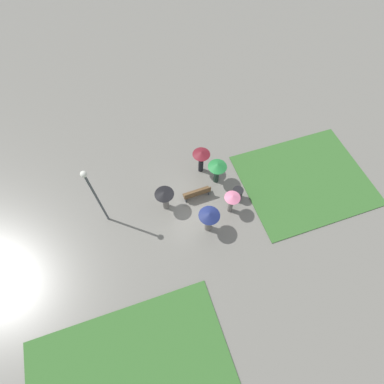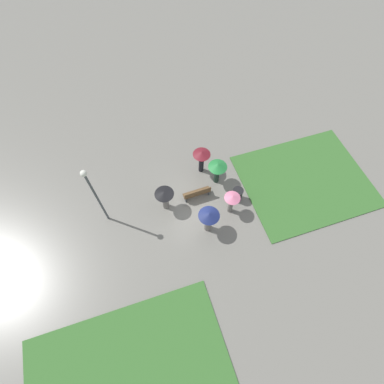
{
  "view_description": "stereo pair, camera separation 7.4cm",
  "coord_description": "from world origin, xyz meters",
  "px_view_note": "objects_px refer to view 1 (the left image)",
  "views": [
    {
      "loc": [
        2.61,
        7.95,
        16.06
      ],
      "look_at": [
        -0.21,
        -0.39,
        1.04
      ],
      "focal_mm": 28.0,
      "sensor_mm": 36.0,
      "label": 1
    },
    {
      "loc": [
        2.54,
        7.97,
        16.06
      ],
      "look_at": [
        -0.21,
        -0.39,
        1.04
      ],
      "focal_mm": 28.0,
      "sensor_mm": 36.0,
      "label": 2
    }
  ],
  "objects_px": {
    "lamp_post": "(94,192)",
    "crowd_person_black": "(165,196)",
    "crowd_person_maroon": "(201,157)",
    "crowd_person_navy": "(209,218)",
    "trash_bin": "(237,194)",
    "park_bench": "(197,193)",
    "crowd_person_pink": "(232,200)",
    "crowd_person_green": "(217,168)"
  },
  "relations": [
    {
      "from": "crowd_person_maroon",
      "to": "park_bench",
      "type": "bearing_deg",
      "value": -90.52
    },
    {
      "from": "crowd_person_navy",
      "to": "crowd_person_black",
      "type": "height_order",
      "value": "crowd_person_navy"
    },
    {
      "from": "park_bench",
      "to": "crowd_person_pink",
      "type": "relative_size",
      "value": 0.99
    },
    {
      "from": "trash_bin",
      "to": "crowd_person_pink",
      "type": "height_order",
      "value": "crowd_person_pink"
    },
    {
      "from": "lamp_post",
      "to": "crowd_person_black",
      "type": "distance_m",
      "value": 3.94
    },
    {
      "from": "crowd_person_navy",
      "to": "park_bench",
      "type": "bearing_deg",
      "value": 149.97
    },
    {
      "from": "crowd_person_green",
      "to": "crowd_person_black",
      "type": "height_order",
      "value": "crowd_person_green"
    },
    {
      "from": "park_bench",
      "to": "crowd_person_pink",
      "type": "distance_m",
      "value": 2.28
    },
    {
      "from": "trash_bin",
      "to": "lamp_post",
      "type": "bearing_deg",
      "value": -8.28
    },
    {
      "from": "trash_bin",
      "to": "crowd_person_navy",
      "type": "distance_m",
      "value": 2.82
    },
    {
      "from": "park_bench",
      "to": "crowd_person_navy",
      "type": "bearing_deg",
      "value": 86.31
    },
    {
      "from": "lamp_post",
      "to": "trash_bin",
      "type": "distance_m",
      "value": 8.21
    },
    {
      "from": "crowd_person_maroon",
      "to": "crowd_person_navy",
      "type": "height_order",
      "value": "crowd_person_navy"
    },
    {
      "from": "trash_bin",
      "to": "crowd_person_green",
      "type": "distance_m",
      "value": 1.99
    },
    {
      "from": "lamp_post",
      "to": "crowd_person_navy",
      "type": "distance_m",
      "value": 6.14
    },
    {
      "from": "crowd_person_maroon",
      "to": "trash_bin",
      "type": "bearing_deg",
      "value": -37.44
    },
    {
      "from": "trash_bin",
      "to": "crowd_person_green",
      "type": "xyz_separation_m",
      "value": [
        0.74,
        -1.61,
        0.91
      ]
    },
    {
      "from": "crowd_person_green",
      "to": "crowd_person_black",
      "type": "relative_size",
      "value": 1.05
    },
    {
      "from": "lamp_post",
      "to": "crowd_person_black",
      "type": "xyz_separation_m",
      "value": [
        -3.46,
        0.3,
        -1.87
      ]
    },
    {
      "from": "trash_bin",
      "to": "crowd_person_black",
      "type": "distance_m",
      "value": 4.39
    },
    {
      "from": "park_bench",
      "to": "lamp_post",
      "type": "xyz_separation_m",
      "value": [
        5.44,
        -0.27,
        2.64
      ]
    },
    {
      "from": "crowd_person_black",
      "to": "crowd_person_pink",
      "type": "bearing_deg",
      "value": 19.49
    },
    {
      "from": "crowd_person_maroon",
      "to": "crowd_person_pink",
      "type": "bearing_deg",
      "value": -53.12
    },
    {
      "from": "crowd_person_navy",
      "to": "lamp_post",
      "type": "bearing_deg",
      "value": -142.42
    },
    {
      "from": "lamp_post",
      "to": "crowd_person_black",
      "type": "bearing_deg",
      "value": 175.01
    },
    {
      "from": "lamp_post",
      "to": "crowd_person_green",
      "type": "xyz_separation_m",
      "value": [
        -6.97,
        -0.48,
        -1.71
      ]
    },
    {
      "from": "trash_bin",
      "to": "crowd_person_maroon",
      "type": "height_order",
      "value": "crowd_person_maroon"
    },
    {
      "from": "crowd_person_pink",
      "to": "crowd_person_maroon",
      "type": "xyz_separation_m",
      "value": [
        0.67,
        -3.31,
        0.18
      ]
    },
    {
      "from": "crowd_person_maroon",
      "to": "crowd_person_green",
      "type": "distance_m",
      "value": 1.25
    },
    {
      "from": "park_bench",
      "to": "crowd_person_maroon",
      "type": "bearing_deg",
      "value": -117.66
    },
    {
      "from": "lamp_post",
      "to": "trash_bin",
      "type": "relative_size",
      "value": 5.06
    },
    {
      "from": "park_bench",
      "to": "crowd_person_black",
      "type": "height_order",
      "value": "crowd_person_black"
    },
    {
      "from": "crowd_person_black",
      "to": "crowd_person_maroon",
      "type": "bearing_deg",
      "value": 74.7
    },
    {
      "from": "lamp_post",
      "to": "crowd_person_maroon",
      "type": "distance_m",
      "value": 6.74
    },
    {
      "from": "crowd_person_navy",
      "to": "crowd_person_black",
      "type": "xyz_separation_m",
      "value": [
        1.9,
        -2.13,
        -0.11
      ]
    },
    {
      "from": "crowd_person_pink",
      "to": "crowd_person_maroon",
      "type": "distance_m",
      "value": 3.38
    },
    {
      "from": "crowd_person_maroon",
      "to": "crowd_person_navy",
      "type": "distance_m",
      "value": 4.1
    },
    {
      "from": "trash_bin",
      "to": "crowd_person_pink",
      "type": "distance_m",
      "value": 1.2
    },
    {
      "from": "park_bench",
      "to": "crowd_person_green",
      "type": "xyz_separation_m",
      "value": [
        -1.53,
        -0.76,
        0.94
      ]
    },
    {
      "from": "park_bench",
      "to": "crowd_person_maroon",
      "type": "xyz_separation_m",
      "value": [
        -0.89,
        -1.83,
        0.94
      ]
    },
    {
      "from": "crowd_person_maroon",
      "to": "crowd_person_black",
      "type": "distance_m",
      "value": 3.42
    },
    {
      "from": "park_bench",
      "to": "crowd_person_maroon",
      "type": "height_order",
      "value": "crowd_person_maroon"
    }
  ]
}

